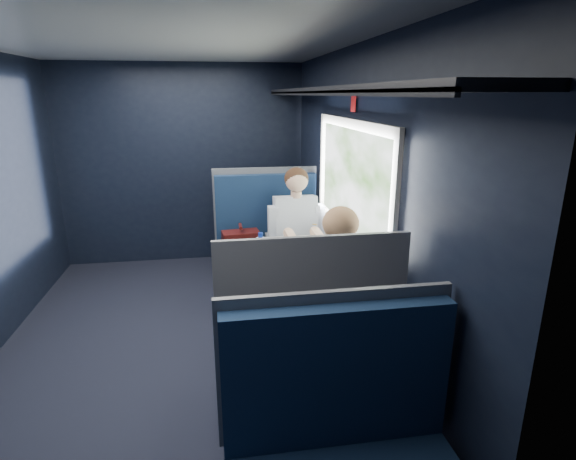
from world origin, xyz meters
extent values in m
cube|color=black|center=(0.00, 0.00, -0.01)|extent=(2.80, 4.20, 0.01)
cube|color=black|center=(1.45, 0.00, 1.15)|extent=(0.10, 4.20, 2.30)
cube|color=black|center=(0.00, 2.15, 1.15)|extent=(2.80, 0.10, 2.30)
cube|color=black|center=(0.00, -2.15, 1.15)|extent=(2.80, 0.10, 2.30)
cube|color=silver|center=(0.00, 0.00, 2.35)|extent=(2.80, 4.20, 0.10)
cube|color=beige|center=(1.38, 0.00, 1.74)|extent=(0.03, 1.84, 0.07)
cube|color=beige|center=(1.38, 0.00, 0.90)|extent=(0.03, 1.84, 0.07)
cube|color=beige|center=(1.38, -0.89, 1.32)|extent=(0.03, 0.07, 0.78)
cube|color=beige|center=(1.38, 0.89, 1.32)|extent=(0.03, 0.07, 0.78)
cube|color=black|center=(1.22, 0.00, 1.98)|extent=(0.36, 4.10, 0.04)
cube|color=black|center=(1.05, 0.00, 1.96)|extent=(0.02, 4.10, 0.03)
cube|color=red|center=(1.38, 0.00, 1.89)|extent=(0.01, 0.10, 0.12)
cylinder|color=#54565E|center=(0.88, 0.00, 0.35)|extent=(0.08, 0.08, 0.70)
cube|color=silver|center=(1.06, 0.00, 0.72)|extent=(0.62, 1.00, 0.04)
cube|color=#0C1C37|center=(0.85, 0.78, 0.23)|extent=(1.00, 0.50, 0.45)
cube|color=#0C1C37|center=(0.85, 1.08, 0.82)|extent=(1.00, 0.10, 0.75)
cube|color=#54565E|center=(0.85, 1.14, 0.85)|extent=(1.04, 0.03, 0.82)
cube|color=#54565E|center=(0.85, 0.73, 0.55)|extent=(0.06, 0.40, 0.20)
cube|color=#47100F|center=(0.58, 0.85, 0.57)|extent=(0.37, 0.23, 0.25)
cylinder|color=#47100F|center=(0.58, 0.85, 0.75)|extent=(0.05, 0.15, 0.03)
cylinder|color=silver|center=(0.75, 0.70, 0.56)|extent=(0.08, 0.08, 0.22)
cylinder|color=#1634AA|center=(0.75, 0.70, 0.70)|extent=(0.04, 0.04, 0.05)
cube|color=#0C1C37|center=(0.85, -0.78, 0.23)|extent=(1.00, 0.50, 0.45)
cube|color=#0C1C37|center=(0.85, -1.08, 0.82)|extent=(1.00, 0.10, 0.75)
cube|color=#54565E|center=(0.85, -1.14, 0.85)|extent=(1.04, 0.03, 0.82)
cube|color=#54565E|center=(0.85, -0.73, 0.55)|extent=(0.06, 0.40, 0.20)
cube|color=#0C1C37|center=(0.85, 1.88, 0.23)|extent=(1.00, 0.40, 0.45)
cube|color=#0C1C37|center=(0.85, 1.64, 0.78)|extent=(1.00, 0.10, 0.66)
cube|color=#54565E|center=(0.85, 1.59, 0.80)|extent=(1.04, 0.03, 0.72)
cube|color=#0C1C37|center=(0.85, -1.64, 0.78)|extent=(1.00, 0.10, 0.66)
cube|color=#54565E|center=(0.85, -1.59, 0.80)|extent=(1.04, 0.03, 0.72)
cube|color=black|center=(1.10, 0.64, 0.53)|extent=(0.36, 0.44, 0.16)
cube|color=black|center=(1.10, 0.44, 0.23)|extent=(0.32, 0.12, 0.45)
cube|color=#B2BBD2|center=(1.10, 0.80, 0.78)|extent=(0.40, 0.29, 0.53)
cylinder|color=#D8A88C|center=(1.10, 0.76, 1.06)|extent=(0.10, 0.10, 0.06)
sphere|color=#D8A88C|center=(1.10, 0.74, 1.20)|extent=(0.21, 0.21, 0.21)
sphere|color=#382114|center=(1.10, 0.76, 1.21)|extent=(0.22, 0.22, 0.22)
cube|color=#B2BBD2|center=(0.88, 0.76, 0.78)|extent=(0.09, 0.12, 0.34)
cube|color=#B2BBD2|center=(1.32, 0.76, 0.78)|extent=(0.09, 0.12, 0.34)
cube|color=black|center=(1.10, -0.64, 0.53)|extent=(0.36, 0.44, 0.16)
cube|color=black|center=(1.10, -0.44, 0.23)|extent=(0.32, 0.12, 0.45)
cube|color=black|center=(1.10, -0.80, 0.78)|extent=(0.40, 0.29, 0.53)
cylinder|color=#D8A88C|center=(1.10, -0.76, 1.06)|extent=(0.10, 0.10, 0.06)
sphere|color=#D8A88C|center=(1.10, -0.74, 1.20)|extent=(0.21, 0.21, 0.21)
sphere|color=#B37E53|center=(1.10, -0.76, 1.21)|extent=(0.22, 0.22, 0.22)
cube|color=black|center=(0.88, -0.76, 0.78)|extent=(0.09, 0.12, 0.34)
cube|color=black|center=(1.32, -0.76, 0.78)|extent=(0.09, 0.12, 0.34)
cube|color=#B37E53|center=(1.10, -0.86, 0.90)|extent=(0.26, 0.07, 0.36)
cube|color=white|center=(1.02, -0.11, 0.74)|extent=(0.79, 0.95, 0.01)
cube|color=silver|center=(1.27, 0.03, 0.75)|extent=(0.26, 0.34, 0.02)
cube|color=silver|center=(1.39, 0.03, 0.87)|extent=(0.03, 0.32, 0.22)
cube|color=black|center=(1.38, 0.03, 0.87)|extent=(0.02, 0.28, 0.18)
cylinder|color=silver|center=(1.33, 0.36, 0.82)|extent=(0.06, 0.06, 0.16)
cylinder|color=#1634AA|center=(1.33, 0.36, 0.92)|extent=(0.03, 0.03, 0.04)
cylinder|color=white|center=(1.33, 0.42, 0.78)|extent=(0.07, 0.07, 0.09)
camera|label=1|loc=(0.37, -3.27, 1.95)|focal=28.00mm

